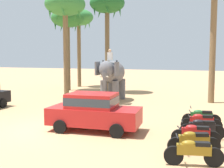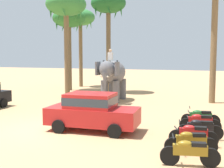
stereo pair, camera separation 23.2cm
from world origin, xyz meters
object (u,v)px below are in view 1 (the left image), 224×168
object	(u,v)px
car_sedan_foreground	(94,110)
motorcycle_mid_row	(196,134)
palm_tree_leaning_seaward	(68,20)
motorcycle_nearest_camera	(194,151)
palm_tree_behind_elephant	(79,20)
palm_tree_far_back	(107,7)
motorcycle_second_in_row	(194,141)
motorcycle_end_of_row	(201,117)
palm_tree_left_of_road	(65,7)
motorcycle_far_in_row	(201,122)
motorcycle_fourth_in_row	(202,128)
elephant_with_mahout	(112,75)

from	to	relation	value
car_sedan_foreground	motorcycle_mid_row	bearing A→B (deg)	-8.71
palm_tree_leaning_seaward	motorcycle_mid_row	bearing A→B (deg)	-46.67
motorcycle_nearest_camera	palm_tree_behind_elephant	bearing A→B (deg)	125.37
palm_tree_behind_elephant	palm_tree_far_back	size ratio (longest dim) A/B	0.94
motorcycle_second_in_row	car_sedan_foreground	bearing A→B (deg)	159.55
motorcycle_nearest_camera	motorcycle_end_of_row	xyz separation A→B (m)	(-0.04, 5.23, 0.00)
car_sedan_foreground	motorcycle_nearest_camera	size ratio (longest dim) A/B	2.37
motorcycle_end_of_row	palm_tree_left_of_road	bearing A→B (deg)	150.58
motorcycle_far_in_row	palm_tree_left_of_road	size ratio (longest dim) A/B	0.21
palm_tree_behind_elephant	palm_tree_leaning_seaward	world-z (taller)	palm_tree_behind_elephant
palm_tree_far_back	palm_tree_leaning_seaward	world-z (taller)	palm_tree_far_back
motorcycle_fourth_in_row	palm_tree_behind_elephant	bearing A→B (deg)	130.30
elephant_with_mahout	palm_tree_behind_elephant	distance (m)	12.18
car_sedan_foreground	motorcycle_nearest_camera	distance (m)	5.33
palm_tree_behind_elephant	motorcycle_mid_row	bearing A→B (deg)	-51.75
palm_tree_leaning_seaward	palm_tree_behind_elephant	bearing A→B (deg)	98.89
car_sedan_foreground	palm_tree_far_back	world-z (taller)	palm_tree_far_back
elephant_with_mahout	motorcycle_end_of_row	size ratio (longest dim) A/B	2.18
motorcycle_mid_row	motorcycle_fourth_in_row	size ratio (longest dim) A/B	1.00
motorcycle_nearest_camera	palm_tree_behind_elephant	xyz separation A→B (m)	(-13.78, 19.42, 6.91)
palm_tree_far_back	palm_tree_leaning_seaward	bearing A→B (deg)	176.77
car_sedan_foreground	palm_tree_behind_elephant	world-z (taller)	palm_tree_behind_elephant
motorcycle_fourth_in_row	motorcycle_end_of_row	bearing A→B (deg)	93.46
motorcycle_far_in_row	palm_tree_far_back	xyz separation A→B (m)	(-9.01, 11.56, 7.43)
motorcycle_end_of_row	palm_tree_far_back	distance (m)	15.69
motorcycle_far_in_row	motorcycle_mid_row	bearing A→B (deg)	-92.67
elephant_with_mahout	motorcycle_nearest_camera	distance (m)	13.04
motorcycle_mid_row	palm_tree_leaning_seaward	world-z (taller)	palm_tree_leaning_seaward
motorcycle_nearest_camera	palm_tree_behind_elephant	distance (m)	24.79
motorcycle_nearest_camera	motorcycle_far_in_row	world-z (taller)	same
motorcycle_far_in_row	palm_tree_far_back	bearing A→B (deg)	127.93
motorcycle_nearest_camera	motorcycle_end_of_row	distance (m)	5.23
palm_tree_behind_elephant	elephant_with_mahout	bearing A→B (deg)	-49.90
motorcycle_second_in_row	motorcycle_far_in_row	xyz separation A→B (m)	(0.09, 3.14, 0.00)
motorcycle_far_in_row	palm_tree_behind_elephant	distance (m)	21.68
motorcycle_far_in_row	palm_tree_leaning_seaward	world-z (taller)	palm_tree_leaning_seaward
palm_tree_leaning_seaward	car_sedan_foreground	bearing A→B (deg)	-56.77
motorcycle_far_in_row	elephant_with_mahout	bearing A→B (deg)	134.58
palm_tree_behind_elephant	motorcycle_fourth_in_row	bearing A→B (deg)	-49.70
motorcycle_end_of_row	motorcycle_far_in_row	bearing A→B (deg)	-86.99
car_sedan_foreground	palm_tree_leaning_seaward	world-z (taller)	palm_tree_leaning_seaward
motorcycle_mid_row	palm_tree_far_back	bearing A→B (deg)	123.01
motorcycle_mid_row	car_sedan_foreground	bearing A→B (deg)	171.29
motorcycle_end_of_row	palm_tree_leaning_seaward	xyz separation A→B (m)	(-13.21, 10.77, 6.39)
palm_tree_far_back	motorcycle_nearest_camera	bearing A→B (deg)	-60.28
motorcycle_nearest_camera	motorcycle_fourth_in_row	world-z (taller)	same
motorcycle_nearest_camera	elephant_with_mahout	bearing A→B (deg)	121.38
motorcycle_fourth_in_row	motorcycle_far_in_row	size ratio (longest dim) A/B	1.00
elephant_with_mahout	palm_tree_behind_elephant	world-z (taller)	palm_tree_behind_elephant
motorcycle_nearest_camera	palm_tree_left_of_road	bearing A→B (deg)	133.72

